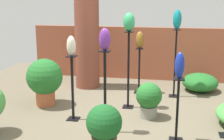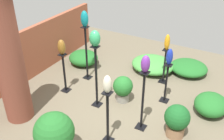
% 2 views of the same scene
% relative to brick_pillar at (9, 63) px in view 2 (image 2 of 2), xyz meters
% --- Properties ---
extents(ground_plane, '(8.00, 8.00, 0.00)m').
position_rel_brick_pillar_xyz_m(ground_plane, '(1.16, -1.78, -1.29)').
color(ground_plane, '#6B604C').
extents(brick_wall_back, '(5.60, 0.12, 1.33)m').
position_rel_brick_pillar_xyz_m(brick_wall_back, '(1.16, 0.94, -0.63)').
color(brick_wall_back, '#9E5138').
rests_on(brick_wall_back, ground).
extents(brick_pillar, '(0.55, 0.55, 2.58)m').
position_rel_brick_pillar_xyz_m(brick_pillar, '(0.00, 0.00, 0.00)').
color(brick_pillar, brown).
rests_on(brick_pillar, ground).
extents(pedestal_violet, '(0.20, 0.20, 1.30)m').
position_rel_brick_pillar_xyz_m(pedestal_violet, '(0.93, -2.39, -0.69)').
color(pedestal_violet, black).
rests_on(pedestal_violet, ground).
extents(pedestal_jade, '(0.20, 0.20, 1.46)m').
position_rel_brick_pillar_xyz_m(pedestal_jade, '(1.13, -1.22, -0.61)').
color(pedestal_jade, black).
rests_on(pedestal_jade, ground).
extents(pedestal_ivory, '(0.20, 0.20, 1.12)m').
position_rel_brick_pillar_xyz_m(pedestal_ivory, '(0.28, -2.00, -0.78)').
color(pedestal_ivory, black).
rests_on(pedestal_ivory, ground).
extents(pedestal_amber, '(0.20, 0.20, 0.91)m').
position_rel_brick_pillar_xyz_m(pedestal_amber, '(2.78, -2.19, -0.88)').
color(pedestal_amber, black).
rests_on(pedestal_amber, ground).
extents(pedestal_cobalt, '(0.20, 0.20, 0.95)m').
position_rel_brick_pillar_xyz_m(pedestal_cobalt, '(2.02, -2.50, -0.86)').
color(pedestal_cobalt, black).
rests_on(pedestal_cobalt, ground).
extents(pedestal_bronze, '(0.20, 0.20, 0.99)m').
position_rel_brick_pillar_xyz_m(pedestal_bronze, '(1.23, -0.25, -0.84)').
color(pedestal_bronze, black).
rests_on(pedestal_bronze, ground).
extents(pedestal_teal, '(0.20, 0.20, 1.43)m').
position_rel_brick_pillar_xyz_m(pedestal_teal, '(1.99, -0.38, -0.63)').
color(pedestal_teal, black).
rests_on(pedestal_teal, ground).
extents(art_vase_violet, '(0.18, 0.17, 0.33)m').
position_rel_brick_pillar_xyz_m(art_vase_violet, '(0.93, -2.39, 0.18)').
color(art_vase_violet, '#6B2D8C').
rests_on(art_vase_violet, pedestal_violet).
extents(art_vase_jade, '(0.21, 0.22, 0.34)m').
position_rel_brick_pillar_xyz_m(art_vase_jade, '(1.13, -1.22, 0.34)').
color(art_vase_jade, '#2D9356').
rests_on(art_vase_jade, pedestal_jade).
extents(art_vase_ivory, '(0.15, 0.15, 0.33)m').
position_rel_brick_pillar_xyz_m(art_vase_ivory, '(0.28, -2.00, -0.00)').
color(art_vase_ivory, beige).
rests_on(art_vase_ivory, pedestal_ivory).
extents(art_vase_amber, '(0.13, 0.13, 0.40)m').
position_rel_brick_pillar_xyz_m(art_vase_amber, '(2.78, -2.19, -0.18)').
color(art_vase_amber, orange).
rests_on(art_vase_amber, pedestal_amber).
extents(art_vase_cobalt, '(0.14, 0.14, 0.38)m').
position_rel_brick_pillar_xyz_m(art_vase_cobalt, '(2.02, -2.50, -0.15)').
color(art_vase_cobalt, '#192D9E').
rests_on(art_vase_cobalt, pedestal_cobalt).
extents(art_vase_bronze, '(0.18, 0.18, 0.36)m').
position_rel_brick_pillar_xyz_m(art_vase_bronze, '(1.23, -0.25, -0.12)').
color(art_vase_bronze, brown).
rests_on(art_vase_bronze, pedestal_bronze).
extents(art_vase_teal, '(0.17, 0.19, 0.40)m').
position_rel_brick_pillar_xyz_m(art_vase_teal, '(1.99, -0.38, 0.33)').
color(art_vase_teal, '#0F727A').
rests_on(art_vase_teal, pedestal_teal).
extents(potted_plant_mid_left, '(0.46, 0.46, 0.63)m').
position_rel_brick_pillar_xyz_m(potted_plant_mid_left, '(1.55, -1.65, -0.94)').
color(potted_plant_mid_left, gray).
rests_on(potted_plant_mid_left, ground).
extents(potted_plant_walkway_edge, '(0.49, 0.49, 0.69)m').
position_rel_brick_pillar_xyz_m(potted_plant_walkway_edge, '(1.06, -3.05, -0.91)').
color(potted_plant_walkway_edge, '#936B4C').
rests_on(potted_plant_walkway_edge, ground).
extents(potted_plant_mid_right, '(0.70, 0.70, 0.92)m').
position_rel_brick_pillar_xyz_m(potted_plant_mid_right, '(-0.48, -1.40, -0.76)').
color(potted_plant_mid_right, '#B25B38').
rests_on(potted_plant_mid_right, ground).
extents(foliage_bed_east, '(0.79, 0.84, 0.39)m').
position_rel_brick_pillar_xyz_m(foliage_bed_east, '(2.57, 0.14, -1.09)').
color(foliage_bed_east, '#236B28').
rests_on(foliage_bed_east, ground).
extents(foliage_bed_west, '(1.05, 1.16, 0.36)m').
position_rel_brick_pillar_xyz_m(foliage_bed_west, '(3.20, -1.73, -1.11)').
color(foliage_bed_west, '#479942').
rests_on(foliage_bed_west, ground).
extents(foliage_bed_center, '(0.95, 1.00, 0.32)m').
position_rel_brick_pillar_xyz_m(foliage_bed_center, '(3.55, -2.64, -1.13)').
color(foliage_bed_center, '#236B28').
rests_on(foliage_bed_center, ground).
extents(foliage_bed_rear, '(0.79, 0.70, 0.42)m').
position_rel_brick_pillar_xyz_m(foliage_bed_rear, '(2.11, -3.50, -1.08)').
color(foliage_bed_rear, '#236B28').
rests_on(foliage_bed_rear, ground).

